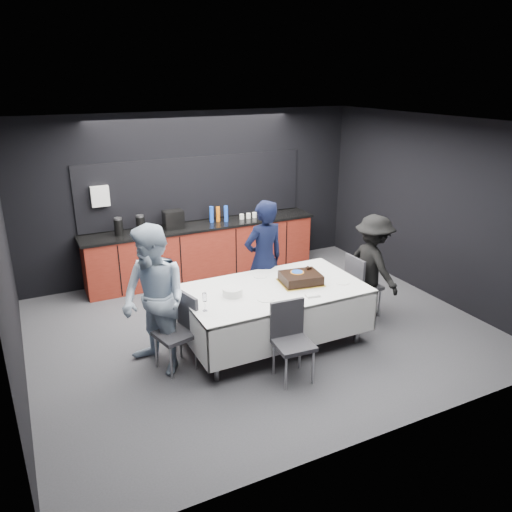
{
  "coord_description": "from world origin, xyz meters",
  "views": [
    {
      "loc": [
        -2.78,
        -5.57,
        3.35
      ],
      "look_at": [
        0.0,
        0.1,
        1.05
      ],
      "focal_mm": 35.0,
      "sensor_mm": 36.0,
      "label": 1
    }
  ],
  "objects_px": {
    "chair_near": "(291,335)",
    "chair_right": "(360,282)",
    "plate_stack": "(232,292)",
    "person_right": "(373,266)",
    "chair_left": "(180,326)",
    "person_left": "(154,301)",
    "party_table": "(273,298)",
    "cake_assembly": "(301,278)",
    "champagne_flute": "(205,298)",
    "person_center": "(264,260)"
  },
  "relations": [
    {
      "from": "party_table",
      "to": "chair_right",
      "type": "distance_m",
      "value": 1.51
    },
    {
      "from": "person_center",
      "to": "person_right",
      "type": "height_order",
      "value": "person_center"
    },
    {
      "from": "party_table",
      "to": "chair_right",
      "type": "bearing_deg",
      "value": 5.02
    },
    {
      "from": "plate_stack",
      "to": "person_right",
      "type": "distance_m",
      "value": 2.25
    },
    {
      "from": "party_table",
      "to": "cake_assembly",
      "type": "bearing_deg",
      "value": -2.73
    },
    {
      "from": "chair_near",
      "to": "chair_right",
      "type": "bearing_deg",
      "value": 28.67
    },
    {
      "from": "person_center",
      "to": "chair_near",
      "type": "bearing_deg",
      "value": 67.86
    },
    {
      "from": "chair_right",
      "to": "person_left",
      "type": "height_order",
      "value": "person_left"
    },
    {
      "from": "cake_assembly",
      "to": "chair_near",
      "type": "bearing_deg",
      "value": -127.22
    },
    {
      "from": "chair_left",
      "to": "person_left",
      "type": "distance_m",
      "value": 0.46
    },
    {
      "from": "plate_stack",
      "to": "chair_left",
      "type": "distance_m",
      "value": 0.76
    },
    {
      "from": "plate_stack",
      "to": "champagne_flute",
      "type": "bearing_deg",
      "value": -151.34
    },
    {
      "from": "plate_stack",
      "to": "person_center",
      "type": "xyz_separation_m",
      "value": [
        0.81,
        0.74,
        0.04
      ]
    },
    {
      "from": "plate_stack",
      "to": "person_left",
      "type": "distance_m",
      "value": 0.97
    },
    {
      "from": "cake_assembly",
      "to": "champagne_flute",
      "type": "relative_size",
      "value": 2.65
    },
    {
      "from": "plate_stack",
      "to": "chair_near",
      "type": "relative_size",
      "value": 0.27
    },
    {
      "from": "person_right",
      "to": "chair_left",
      "type": "bearing_deg",
      "value": 91.22
    },
    {
      "from": "plate_stack",
      "to": "chair_right",
      "type": "xyz_separation_m",
      "value": [
        2.06,
        0.12,
        -0.3
      ]
    },
    {
      "from": "plate_stack",
      "to": "chair_left",
      "type": "bearing_deg",
      "value": -177.03
    },
    {
      "from": "person_right",
      "to": "person_center",
      "type": "bearing_deg",
      "value": 64.42
    },
    {
      "from": "cake_assembly",
      "to": "champagne_flute",
      "type": "xyz_separation_m",
      "value": [
        -1.42,
        -0.22,
        0.09
      ]
    },
    {
      "from": "cake_assembly",
      "to": "person_center",
      "type": "bearing_deg",
      "value": 100.81
    },
    {
      "from": "chair_left",
      "to": "chair_near",
      "type": "relative_size",
      "value": 1.0
    },
    {
      "from": "cake_assembly",
      "to": "person_right",
      "type": "xyz_separation_m",
      "value": [
        1.29,
        0.13,
        -0.09
      ]
    },
    {
      "from": "cake_assembly",
      "to": "person_right",
      "type": "relative_size",
      "value": 0.39
    },
    {
      "from": "plate_stack",
      "to": "chair_left",
      "type": "relative_size",
      "value": 0.27
    },
    {
      "from": "person_left",
      "to": "chair_near",
      "type": "bearing_deg",
      "value": 34.57
    },
    {
      "from": "party_table",
      "to": "champagne_flute",
      "type": "height_order",
      "value": "champagne_flute"
    },
    {
      "from": "chair_left",
      "to": "chair_near",
      "type": "bearing_deg",
      "value": -35.34
    },
    {
      "from": "plate_stack",
      "to": "chair_near",
      "type": "distance_m",
      "value": 0.93
    },
    {
      "from": "champagne_flute",
      "to": "chair_left",
      "type": "bearing_deg",
      "value": 138.78
    },
    {
      "from": "plate_stack",
      "to": "person_right",
      "type": "xyz_separation_m",
      "value": [
        2.25,
        0.1,
        -0.08
      ]
    },
    {
      "from": "cake_assembly",
      "to": "chair_near",
      "type": "xyz_separation_m",
      "value": [
        -0.59,
        -0.77,
        -0.31
      ]
    },
    {
      "from": "chair_near",
      "to": "person_right",
      "type": "height_order",
      "value": "person_right"
    },
    {
      "from": "champagne_flute",
      "to": "chair_near",
      "type": "height_order",
      "value": "champagne_flute"
    },
    {
      "from": "party_table",
      "to": "person_center",
      "type": "relative_size",
      "value": 1.33
    },
    {
      "from": "plate_stack",
      "to": "champagne_flute",
      "type": "xyz_separation_m",
      "value": [
        -0.46,
        -0.25,
        0.11
      ]
    },
    {
      "from": "party_table",
      "to": "chair_near",
      "type": "distance_m",
      "value": 0.82
    },
    {
      "from": "chair_left",
      "to": "person_center",
      "type": "bearing_deg",
      "value": 27.3
    },
    {
      "from": "plate_stack",
      "to": "cake_assembly",
      "type": "bearing_deg",
      "value": -1.65
    },
    {
      "from": "cake_assembly",
      "to": "chair_near",
      "type": "relative_size",
      "value": 0.64
    },
    {
      "from": "chair_left",
      "to": "person_left",
      "type": "height_order",
      "value": "person_left"
    },
    {
      "from": "champagne_flute",
      "to": "party_table",
      "type": "bearing_deg",
      "value": 13.23
    },
    {
      "from": "chair_near",
      "to": "person_right",
      "type": "bearing_deg",
      "value": 25.64
    },
    {
      "from": "plate_stack",
      "to": "champagne_flute",
      "type": "height_order",
      "value": "champagne_flute"
    },
    {
      "from": "cake_assembly",
      "to": "plate_stack",
      "type": "height_order",
      "value": "cake_assembly"
    },
    {
      "from": "chair_right",
      "to": "chair_near",
      "type": "height_order",
      "value": "same"
    },
    {
      "from": "chair_near",
      "to": "person_right",
      "type": "xyz_separation_m",
      "value": [
        1.87,
        0.9,
        0.22
      ]
    },
    {
      "from": "person_left",
      "to": "party_table",
      "type": "bearing_deg",
      "value": 64.72
    },
    {
      "from": "chair_left",
      "to": "chair_near",
      "type": "xyz_separation_m",
      "value": [
        1.07,
        -0.76,
        0.0
      ]
    }
  ]
}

